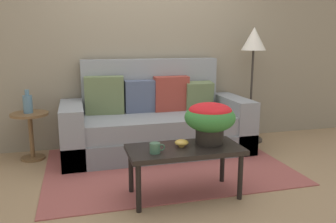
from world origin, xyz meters
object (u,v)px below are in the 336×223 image
coffee_table (185,153)px  floor_lamp (253,52)px  couch (156,124)px  table_vase (28,104)px  side_table (31,127)px  potted_plant (210,118)px  snack_bowl (182,143)px  coffee_mug (155,148)px

coffee_table → floor_lamp: bearing=45.3°
couch → table_vase: bearing=176.3°
side_table → potted_plant: 2.15m
snack_bowl → potted_plant: bearing=8.4°
coffee_table → side_table: 1.98m
side_table → snack_bowl: 1.95m
side_table → potted_plant: size_ratio=1.21×
table_vase → floor_lamp: bearing=0.5°
potted_plant → snack_bowl: (-0.28, -0.04, -0.20)m
snack_bowl → table_vase: size_ratio=0.45×
floor_lamp → coffee_mug: 2.36m
table_vase → couch: bearing=-3.7°
snack_bowl → table_vase: 1.96m
coffee_table → floor_lamp: floor_lamp is taller
floor_lamp → coffee_mug: size_ratio=11.79×
couch → snack_bowl: couch is taller
coffee_table → side_table: bearing=135.5°
coffee_table → coffee_mug: size_ratio=7.68×
side_table → coffee_mug: 1.86m
side_table → coffee_table: bearing=-44.5°
potted_plant → coffee_mug: (-0.54, -0.15, -0.19)m
coffee_mug → snack_bowl: (0.26, 0.11, -0.01)m
table_vase → side_table: bearing=24.6°
coffee_mug → side_table: bearing=127.5°
coffee_table → table_vase: size_ratio=3.70×
couch → coffee_table: (-0.05, -1.29, 0.05)m
snack_bowl → table_vase: (-1.40, 1.36, 0.18)m
coffee_mug → table_vase: size_ratio=0.48×
table_vase → coffee_mug: bearing=-52.2°
couch → snack_bowl: bearing=-93.2°
coffee_table → potted_plant: (0.26, 0.07, 0.28)m
side_table → floor_lamp: size_ratio=0.36×
couch → coffee_mug: size_ratio=17.31×
floor_lamp → coffee_table: bearing=-134.7°
potted_plant → snack_bowl: potted_plant is taller
couch → table_vase: size_ratio=8.35×
potted_plant → snack_bowl: 0.34m
coffee_table → table_vase: bearing=135.7°
floor_lamp → potted_plant: bearing=-130.4°
coffee_table → snack_bowl: (-0.02, 0.03, 0.09)m
couch → snack_bowl: 1.27m
coffee_mug → snack_bowl: bearing=22.9°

